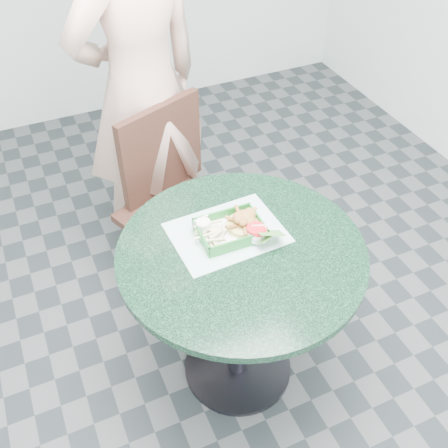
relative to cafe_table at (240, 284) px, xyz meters
name	(u,v)px	position (x,y,z in m)	size (l,w,h in m)	color
floor	(238,367)	(0.00, 0.00, -0.58)	(4.00, 5.00, 0.02)	#303335
cafe_table	(240,284)	(0.00, 0.00, 0.00)	(0.90, 0.90, 0.75)	#2B2932
dining_chair	(172,192)	(-0.03, 0.68, -0.05)	(0.46, 0.46, 0.93)	#4F2C16
diner_person	(136,38)	(-0.05, 0.96, 0.60)	(0.86, 0.56, 2.36)	#CB9F8F
placemat	(227,237)	(-0.01, 0.10, 0.17)	(0.40, 0.30, 0.00)	#A9CFCD
food_basket	(230,236)	(-0.01, 0.08, 0.19)	(0.23, 0.17, 0.05)	#1B7126
crab_sandwich	(244,224)	(0.05, 0.09, 0.22)	(0.13, 0.13, 0.08)	tan
fries_pile	(212,237)	(-0.08, 0.09, 0.21)	(0.10, 0.11, 0.04)	beige
sauce_ramekin	(203,229)	(-0.10, 0.13, 0.22)	(0.06, 0.06, 0.03)	silver
garnish_cup	(260,236)	(0.08, 0.01, 0.21)	(0.12, 0.11, 0.05)	silver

